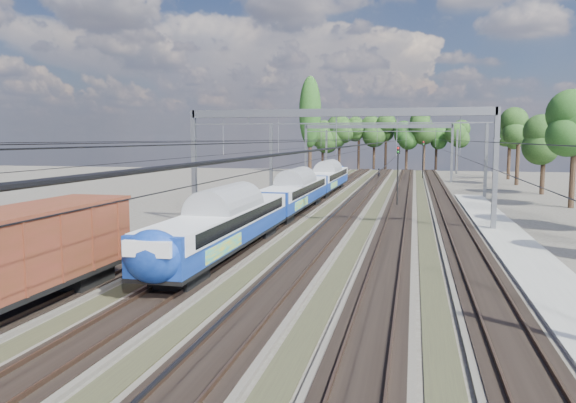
% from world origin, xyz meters
% --- Properties ---
extents(track_bed, '(21.00, 130.00, 0.34)m').
position_xyz_m(track_bed, '(-0.00, 45.00, 0.10)').
color(track_bed, '#47423A').
rests_on(track_bed, ground).
extents(platform, '(3.00, 70.00, 0.30)m').
position_xyz_m(platform, '(12.00, 20.00, 0.15)').
color(platform, gray).
rests_on(platform, ground).
extents(catenary, '(25.65, 130.00, 9.00)m').
position_xyz_m(catenary, '(0.33, 52.69, 6.40)').
color(catenary, slate).
rests_on(catenary, ground).
extents(tree_belt, '(40.08, 101.41, 11.48)m').
position_xyz_m(tree_belt, '(5.47, 93.26, 8.08)').
color(tree_belt, black).
rests_on(tree_belt, ground).
extents(poplar, '(4.40, 4.40, 19.04)m').
position_xyz_m(poplar, '(-14.50, 98.00, 11.89)').
color(poplar, black).
rests_on(poplar, ground).
extents(emu_train, '(2.73, 57.85, 3.99)m').
position_xyz_m(emu_train, '(-4.50, 36.32, 2.35)').
color(emu_train, black).
rests_on(emu_train, ground).
extents(worker, '(0.44, 0.63, 1.65)m').
position_xyz_m(worker, '(-0.04, 85.33, 0.83)').
color(worker, black).
rests_on(worker, ground).
extents(signal_near, '(0.38, 0.35, 5.99)m').
position_xyz_m(signal_near, '(4.24, 44.25, 3.79)').
color(signal_near, black).
rests_on(signal_near, ground).
extents(signal_far, '(0.43, 0.40, 6.36)m').
position_xyz_m(signal_far, '(7.31, 85.81, 4.03)').
color(signal_far, black).
rests_on(signal_far, ground).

